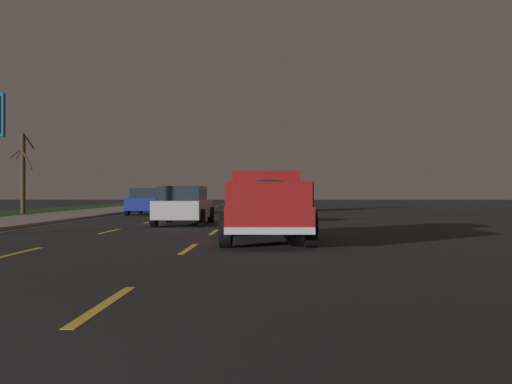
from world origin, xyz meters
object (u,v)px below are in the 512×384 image
object	(u,v)px
sedan_silver	(184,205)
bare_tree_far	(23,171)
pickup_truck	(266,204)
sedan_blue	(149,201)
sedan_red	(274,200)

from	to	relation	value
sedan_silver	bare_tree_far	bearing A→B (deg)	45.52
pickup_truck	sedan_blue	distance (m)	19.49
sedan_red	sedan_blue	bearing A→B (deg)	127.94
sedan_silver	sedan_blue	world-z (taller)	same
sedan_red	sedan_silver	bearing A→B (deg)	167.43
sedan_blue	sedan_red	bearing A→B (deg)	-52.06
pickup_truck	sedan_silver	bearing A→B (deg)	24.20
sedan_blue	bare_tree_far	bearing A→B (deg)	83.83
pickup_truck	sedan_red	xyz separation A→B (m)	(23.89, -0.23, -0.20)
pickup_truck	bare_tree_far	bearing A→B (deg)	38.36
sedan_silver	bare_tree_far	world-z (taller)	bare_tree_far
pickup_truck	sedan_blue	xyz separation A→B (m)	(18.14, 7.15, -0.20)
sedan_blue	bare_tree_far	distance (m)	8.12
pickup_truck	sedan_blue	size ratio (longest dim) A/B	1.24
sedan_silver	sedan_red	world-z (taller)	same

